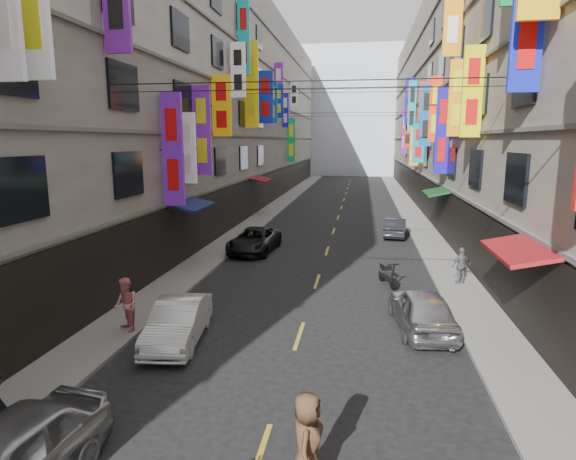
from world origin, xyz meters
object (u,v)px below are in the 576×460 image
(car_right_far, at_px, (395,227))
(pedestrian_crossing, at_px, (307,442))
(car_left_mid, at_px, (178,322))
(car_right_mid, at_px, (422,310))
(scooter_far_right, at_px, (387,275))
(pedestrian_rfar, at_px, (461,265))
(car_left_far, at_px, (254,240))
(pedestrian_lfar, at_px, (126,305))

(car_right_far, bearing_deg, pedestrian_crossing, 89.23)
(car_left_mid, distance_m, car_right_mid, 7.70)
(scooter_far_right, relative_size, pedestrian_crossing, 0.96)
(car_right_mid, relative_size, pedestrian_rfar, 2.66)
(car_left_mid, relative_size, car_right_far, 1.08)
(car_left_far, relative_size, pedestrian_lfar, 2.73)
(pedestrian_lfar, height_order, pedestrian_crossing, pedestrian_lfar)
(car_left_mid, xyz_separation_m, pedestrian_lfar, (-1.82, 0.31, 0.33))
(scooter_far_right, distance_m, car_left_far, 8.71)
(car_left_mid, xyz_separation_m, pedestrian_rfar, (9.62, 7.30, 0.24))
(car_right_far, bearing_deg, pedestrian_lfar, 68.12)
(car_right_far, relative_size, pedestrian_crossing, 2.01)
(car_left_far, height_order, pedestrian_lfar, pedestrian_lfar)
(pedestrian_lfar, distance_m, pedestrian_crossing, 8.77)
(scooter_far_right, height_order, pedestrian_rfar, pedestrian_rfar)
(car_left_mid, relative_size, car_right_mid, 0.96)
(car_right_far, bearing_deg, car_left_mid, 73.34)
(pedestrian_lfar, bearing_deg, pedestrian_rfar, 73.86)
(car_left_far, distance_m, car_right_far, 9.68)
(car_left_mid, height_order, car_left_far, car_left_far)
(car_right_far, bearing_deg, pedestrian_rfar, 107.60)
(car_left_mid, distance_m, pedestrian_crossing, 7.30)
(car_left_mid, bearing_deg, scooter_far_right, 39.52)
(scooter_far_right, bearing_deg, pedestrian_rfar, 167.49)
(car_left_far, relative_size, pedestrian_crossing, 2.59)
(car_right_mid, bearing_deg, scooter_far_right, -86.70)
(car_right_mid, distance_m, pedestrian_crossing, 8.25)
(car_left_far, relative_size, pedestrian_rfar, 3.04)
(car_right_mid, xyz_separation_m, pedestrian_lfar, (-9.24, -1.77, 0.28))
(scooter_far_right, distance_m, car_left_mid, 9.57)
(car_left_far, height_order, car_right_mid, car_right_mid)
(car_left_mid, height_order, pedestrian_rfar, pedestrian_rfar)
(car_left_mid, distance_m, pedestrian_rfar, 12.07)
(car_right_mid, bearing_deg, pedestrian_crossing, 63.43)
(car_left_mid, distance_m, car_right_far, 19.26)
(car_left_mid, height_order, pedestrian_crossing, pedestrian_crossing)
(pedestrian_lfar, relative_size, pedestrian_crossing, 0.95)
(scooter_far_right, xyz_separation_m, car_right_far, (1.01, 10.75, 0.16))
(scooter_far_right, bearing_deg, car_right_mid, 80.90)
(car_left_mid, height_order, pedestrian_lfar, pedestrian_lfar)
(car_right_mid, distance_m, car_right_far, 15.63)
(pedestrian_crossing, bearing_deg, pedestrian_rfar, -18.61)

